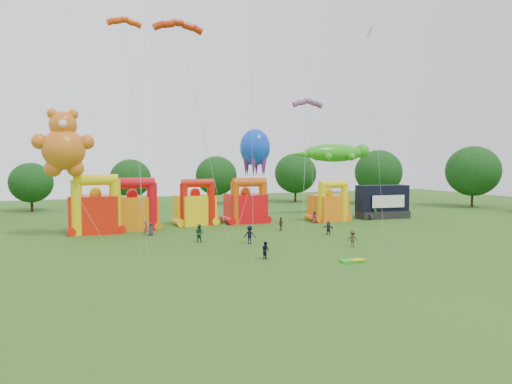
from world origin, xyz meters
name	(u,v)px	position (x,y,z in m)	size (l,w,h in m)	color
ground	(323,270)	(0.00, 0.00, 0.00)	(160.00, 160.00, 0.00)	#305217
tree_ring	(306,192)	(-1.19, 0.62, 6.26)	(124.83, 126.95, 12.07)	#352314
bouncy_castle_0	(96,211)	(-15.99, 26.67, 2.70)	(6.30, 5.40, 7.13)	red
bouncy_castle_1	(133,210)	(-11.56, 27.70, 2.51)	(6.28, 5.28, 6.64)	orange
bouncy_castle_2	(196,207)	(-3.04, 29.09, 2.40)	(5.51, 4.80, 6.29)	yellow
bouncy_castle_3	(246,206)	(4.08, 28.45, 2.41)	(5.49, 4.47, 6.36)	red
bouncy_castle_4	(329,205)	(15.95, 25.83, 2.25)	(5.37, 4.59, 5.91)	orange
stage_trailer	(382,202)	(25.09, 25.51, 2.44)	(8.06, 3.65, 5.06)	black
teddy_bear_kite	(71,169)	(-18.62, 23.53, 7.85)	(7.17, 5.41, 14.61)	orange
gecko_kite	(337,174)	(19.55, 29.60, 6.65)	(14.09, 9.84, 11.56)	green
octopus_kite	(251,173)	(4.23, 26.96, 7.01)	(6.01, 5.58, 13.24)	blue
parafoil_kites	(250,149)	(0.16, 16.66, 10.03)	(27.17, 12.31, 25.42)	red
diamond_kites	(270,95)	(0.32, 11.34, 15.37)	(26.74, 14.63, 35.99)	red
folded_kite_bundle	(353,261)	(3.79, 1.45, 0.14)	(2.11, 1.29, 0.31)	green
spectator_0	(151,229)	(-10.15, 22.15, 0.76)	(0.74, 0.48, 1.52)	#2D2945
spectator_1	(146,228)	(-10.67, 22.68, 0.82)	(0.60, 0.39, 1.64)	maroon
spectator_2	(199,233)	(-6.00, 15.92, 0.97)	(0.94, 0.73, 1.94)	#193E24
spectator_3	(250,235)	(-1.29, 12.99, 0.95)	(1.23, 0.71, 1.90)	black
spectator_4	(281,224)	(5.61, 20.10, 0.85)	(0.99, 0.41, 1.70)	#45391B
spectator_5	(328,228)	(9.36, 14.90, 0.80)	(1.49, 0.47, 1.61)	#222539
spectator_6	(314,217)	(12.72, 24.35, 0.86)	(0.84, 0.55, 1.71)	maroon
spectator_7	(375,213)	(22.97, 24.33, 0.97)	(0.71, 0.46, 1.94)	#183D21
spectator_8	(266,250)	(-2.60, 5.61, 0.78)	(0.76, 0.59, 1.56)	black
spectator_9	(353,239)	(7.80, 7.48, 0.84)	(1.09, 0.62, 1.68)	#403219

